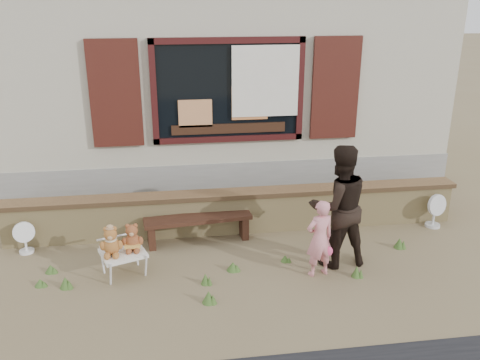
{
  "coord_description": "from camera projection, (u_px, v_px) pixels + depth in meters",
  "views": [
    {
      "loc": [
        -0.96,
        -6.23,
        3.54
      ],
      "look_at": [
        0.0,
        0.6,
        1.0
      ],
      "focal_mm": 38.0,
      "sensor_mm": 36.0,
      "label": 1
    }
  ],
  "objects": [
    {
      "name": "teddy_bear_right",
      "position": [
        132.0,
        236.0,
        6.69
      ],
      "size": [
        0.35,
        0.33,
        0.38
      ],
      "primitive_type": null,
      "rotation": [
        0.0,
        0.0,
        0.35
      ],
      "color": "brown",
      "rests_on": "folding_chair"
    },
    {
      "name": "brick_wall",
      "position": [
        236.0,
        211.0,
        7.95
      ],
      "size": [
        7.1,
        0.36,
        0.67
      ],
      "color": "tan",
      "rests_on": "ground"
    },
    {
      "name": "fan_left",
      "position": [
        25.0,
        237.0,
        7.3
      ],
      "size": [
        0.32,
        0.21,
        0.49
      ],
      "rotation": [
        0.0,
        0.0,
        0.3
      ],
      "color": "white",
      "rests_on": "ground"
    },
    {
      "name": "bench",
      "position": [
        198.0,
        223.0,
        7.61
      ],
      "size": [
        1.63,
        0.5,
        0.41
      ],
      "rotation": [
        0.0,
        0.0,
        0.1
      ],
      "color": "black",
      "rests_on": "ground"
    },
    {
      "name": "grass_tufts",
      "position": [
        211.0,
        272.0,
        6.73
      ],
      "size": [
        5.18,
        1.18,
        0.16
      ],
      "color": "#3E5E25",
      "rests_on": "ground"
    },
    {
      "name": "ground",
      "position": [
        246.0,
        261.0,
        7.14
      ],
      "size": [
        80.0,
        80.0,
        0.0
      ],
      "primitive_type": "plane",
      "color": "brown",
      "rests_on": "ground"
    },
    {
      "name": "child",
      "position": [
        320.0,
        238.0,
        6.63
      ],
      "size": [
        0.44,
        0.34,
        1.07
      ],
      "primitive_type": "imported",
      "rotation": [
        0.0,
        0.0,
        3.38
      ],
      "color": "pink",
      "rests_on": "ground"
    },
    {
      "name": "folding_chair",
      "position": [
        123.0,
        254.0,
        6.7
      ],
      "size": [
        0.69,
        0.65,
        0.34
      ],
      "rotation": [
        0.0,
        0.0,
        0.35
      ],
      "color": "white",
      "rests_on": "ground"
    },
    {
      "name": "fan_right",
      "position": [
        435.0,
        210.0,
        8.11
      ],
      "size": [
        0.36,
        0.24,
        0.56
      ],
      "rotation": [
        0.0,
        0.0,
        0.3
      ],
      "color": "silver",
      "rests_on": "ground"
    },
    {
      "name": "shopfront",
      "position": [
        214.0,
        72.0,
        10.62
      ],
      "size": [
        8.04,
        5.13,
        4.0
      ],
      "color": "gray",
      "rests_on": "ground"
    },
    {
      "name": "teddy_bear_left",
      "position": [
        111.0,
        240.0,
        6.56
      ],
      "size": [
        0.37,
        0.34,
        0.41
      ],
      "primitive_type": null,
      "rotation": [
        0.0,
        0.0,
        0.35
      ],
      "color": "brown",
      "rests_on": "folding_chair"
    },
    {
      "name": "adult",
      "position": [
        339.0,
        206.0,
        6.81
      ],
      "size": [
        0.9,
        0.74,
        1.71
      ],
      "primitive_type": "imported",
      "rotation": [
        0.0,
        0.0,
        3.25
      ],
      "color": "black",
      "rests_on": "ground"
    }
  ]
}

